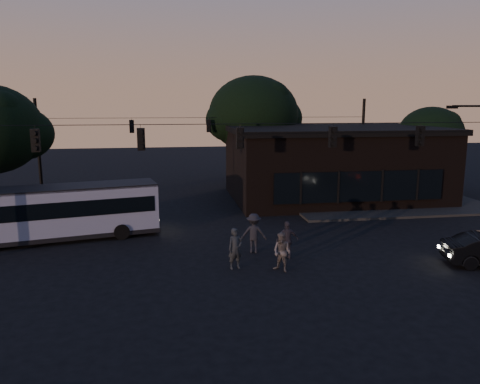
{
  "coord_description": "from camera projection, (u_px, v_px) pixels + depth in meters",
  "views": [
    {
      "loc": [
        -3.39,
        -17.49,
        7.16
      ],
      "look_at": [
        0.0,
        4.0,
        3.0
      ],
      "focal_mm": 35.0,
      "sensor_mm": 36.0,
      "label": 1
    }
  ],
  "objects": [
    {
      "name": "sidewalk_far_right",
      "position": [
        380.0,
        201.0,
        34.24
      ],
      "size": [
        14.0,
        10.0,
        0.15
      ],
      "primitive_type": "cube",
      "color": "black",
      "rests_on": "ground"
    },
    {
      "name": "pedestrian_b",
      "position": [
        282.0,
        252.0,
        20.06
      ],
      "size": [
        1.05,
        1.05,
        1.71
      ],
      "primitive_type": "imported",
      "rotation": [
        0.0,
        0.0,
        -0.78
      ],
      "color": "#524C4B",
      "rests_on": "ground"
    },
    {
      "name": "pedestrian_c",
      "position": [
        287.0,
        240.0,
        21.67
      ],
      "size": [
        1.06,
        0.46,
        1.79
      ],
      "primitive_type": "imported",
      "rotation": [
        0.0,
        0.0,
        3.17
      ],
      "color": "#2B2730",
      "rests_on": "ground"
    },
    {
      "name": "signal_rig_near",
      "position": [
        240.0,
        162.0,
        21.87
      ],
      "size": [
        26.24,
        0.3,
        7.5
      ],
      "color": "black",
      "rests_on": "ground"
    },
    {
      "name": "sidewalk_far_left",
      "position": [
        3.0,
        214.0,
        30.25
      ],
      "size": [
        14.0,
        10.0,
        0.15
      ],
      "primitive_type": "cube",
      "color": "black",
      "rests_on": "ground"
    },
    {
      "name": "pedestrian_d",
      "position": [
        254.0,
        233.0,
        22.58
      ],
      "size": [
        1.35,
        0.92,
        1.93
      ],
      "primitive_type": "imported",
      "rotation": [
        0.0,
        0.0,
        2.97
      ],
      "color": "black",
      "rests_on": "ground"
    },
    {
      "name": "building",
      "position": [
        333.0,
        163.0,
        35.2
      ],
      "size": [
        15.4,
        10.41,
        5.4
      ],
      "color": "black",
      "rests_on": "ground"
    },
    {
      "name": "pedestrian_a",
      "position": [
        235.0,
        249.0,
        20.38
      ],
      "size": [
        0.75,
        0.58,
        1.82
      ],
      "primitive_type": "imported",
      "rotation": [
        0.0,
        0.0,
        0.24
      ],
      "color": "black",
      "rests_on": "ground"
    },
    {
      "name": "tree_behind",
      "position": [
        253.0,
        114.0,
        39.62
      ],
      "size": [
        7.6,
        7.6,
        9.43
      ],
      "color": "black",
      "rests_on": "ground"
    },
    {
      "name": "signal_rig_far",
      "position": [
        209.0,
        140.0,
        37.44
      ],
      "size": [
        26.24,
        0.3,
        7.5
      ],
      "color": "black",
      "rests_on": "ground"
    },
    {
      "name": "bus",
      "position": [
        59.0,
        210.0,
        24.56
      ],
      "size": [
        10.47,
        4.46,
        2.87
      ],
      "rotation": [
        0.0,
        0.0,
        0.21
      ],
      "color": "gray",
      "rests_on": "ground"
    },
    {
      "name": "ground",
      "position": [
        255.0,
        283.0,
        18.83
      ],
      "size": [
        120.0,
        120.0,
        0.0
      ],
      "primitive_type": "plane",
      "color": "black",
      "rests_on": "ground"
    },
    {
      "name": "tree_right",
      "position": [
        431.0,
        134.0,
        38.18
      ],
      "size": [
        5.2,
        5.2,
        6.86
      ],
      "color": "black",
      "rests_on": "ground"
    }
  ]
}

